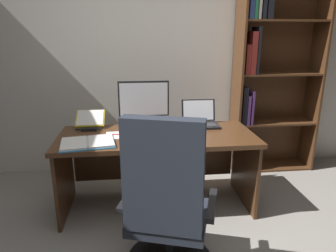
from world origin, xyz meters
The scene contains 12 objects.
wall_back centered at (0.00, 1.93, 1.44)m, with size 5.69×0.12×2.88m, color beige.
desk centered at (-0.16, 1.02, 0.52)m, with size 1.74×0.73×0.71m.
bookshelf centered at (1.15, 1.70, 1.17)m, with size 0.96×0.34×2.28m.
office_chair centered at (-0.17, 0.05, 0.48)m, with size 0.70×0.61×1.13m.
monitor centered at (-0.26, 1.18, 0.94)m, with size 0.47×0.16×0.44m.
laptop centered at (0.28, 1.18, 0.76)m, with size 0.34×0.29×0.24m.
keyboard centered at (-0.26, 0.80, 0.72)m, with size 0.42×0.15×0.02m, color black.
computer_mouse centered at (0.04, 0.80, 0.73)m, with size 0.06×0.10×0.04m, color black.
reading_stand_with_book centered at (-0.77, 1.23, 0.78)m, with size 0.27×0.26×0.14m.
open_binder centered at (-0.74, 0.75, 0.72)m, with size 0.47×0.38×0.02m.
notepad centered at (-0.53, 0.93, 0.72)m, with size 0.15×0.21×0.01m, color silver.
pen centered at (-0.51, 0.93, 0.73)m, with size 0.01×0.01×0.14m, color maroon.
Camera 1 is at (-0.36, -1.66, 1.57)m, focal length 32.99 mm.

